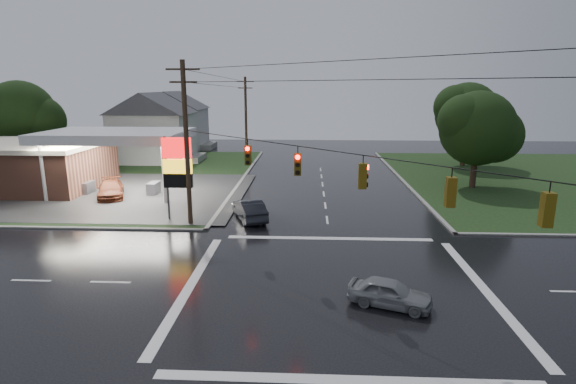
{
  "coord_description": "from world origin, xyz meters",
  "views": [
    {
      "loc": [
        -1.35,
        -19.91,
        9.36
      ],
      "look_at": [
        -2.62,
        6.91,
        3.0
      ],
      "focal_mm": 28.0,
      "sensor_mm": 36.0,
      "label": 1
    }
  ],
  "objects_px": {
    "pylon_sign": "(177,165)",
    "house_near": "(153,126)",
    "car_north": "(249,209)",
    "car_pump": "(111,189)",
    "tree_nw_behind": "(22,115)",
    "tree_ne_near": "(479,129)",
    "gas_station": "(44,162)",
    "utility_pole_nw": "(186,142)",
    "tree_ne_far": "(468,114)",
    "utility_pole_n": "(246,117)",
    "house_far": "(174,119)",
    "car_crossing": "(390,293)"
  },
  "relations": [
    {
      "from": "utility_pole_n",
      "to": "house_near",
      "type": "xyz_separation_m",
      "value": [
        -11.45,
        -2.0,
        -1.06
      ]
    },
    {
      "from": "tree_ne_near",
      "to": "car_north",
      "type": "distance_m",
      "value": 23.15
    },
    {
      "from": "tree_ne_far",
      "to": "utility_pole_n",
      "type": "bearing_deg",
      "value": 171.45
    },
    {
      "from": "pylon_sign",
      "to": "house_far",
      "type": "bearing_deg",
      "value": 106.98
    },
    {
      "from": "tree_ne_far",
      "to": "tree_ne_near",
      "type": "bearing_deg",
      "value": -104.07
    },
    {
      "from": "tree_ne_near",
      "to": "utility_pole_n",
      "type": "bearing_deg",
      "value": 145.9
    },
    {
      "from": "car_crossing",
      "to": "car_pump",
      "type": "height_order",
      "value": "car_pump"
    },
    {
      "from": "house_far",
      "to": "car_crossing",
      "type": "height_order",
      "value": "house_far"
    },
    {
      "from": "house_far",
      "to": "tree_ne_far",
      "type": "xyz_separation_m",
      "value": [
        39.1,
        -14.01,
        1.77
      ]
    },
    {
      "from": "utility_pole_nw",
      "to": "car_north",
      "type": "distance_m",
      "value": 6.48
    },
    {
      "from": "pylon_sign",
      "to": "car_pump",
      "type": "bearing_deg",
      "value": 141.04
    },
    {
      "from": "gas_station",
      "to": "car_north",
      "type": "distance_m",
      "value": 22.04
    },
    {
      "from": "house_far",
      "to": "car_crossing",
      "type": "relative_size",
      "value": 3.07
    },
    {
      "from": "pylon_sign",
      "to": "tree_ne_far",
      "type": "height_order",
      "value": "tree_ne_far"
    },
    {
      "from": "car_north",
      "to": "car_pump",
      "type": "xyz_separation_m",
      "value": [
        -12.75,
        5.98,
        -0.03
      ]
    },
    {
      "from": "utility_pole_nw",
      "to": "car_pump",
      "type": "distance_m",
      "value": 12.51
    },
    {
      "from": "car_north",
      "to": "car_crossing",
      "type": "height_order",
      "value": "car_north"
    },
    {
      "from": "pylon_sign",
      "to": "gas_station",
      "type": "bearing_deg",
      "value": 148.78
    },
    {
      "from": "utility_pole_nw",
      "to": "tree_ne_far",
      "type": "xyz_separation_m",
      "value": [
        26.65,
        24.49,
        0.46
      ]
    },
    {
      "from": "tree_ne_near",
      "to": "tree_ne_far",
      "type": "xyz_separation_m",
      "value": [
        3.01,
        12.0,
        0.62
      ]
    },
    {
      "from": "utility_pole_nw",
      "to": "utility_pole_n",
      "type": "distance_m",
      "value": 28.5
    },
    {
      "from": "house_far",
      "to": "car_north",
      "type": "height_order",
      "value": "house_far"
    },
    {
      "from": "car_north",
      "to": "car_pump",
      "type": "distance_m",
      "value": 14.09
    },
    {
      "from": "utility_pole_nw",
      "to": "tree_ne_near",
      "type": "xyz_separation_m",
      "value": [
        23.64,
        12.49,
        -0.16
      ]
    },
    {
      "from": "gas_station",
      "to": "tree_ne_near",
      "type": "relative_size",
      "value": 2.92
    },
    {
      "from": "car_north",
      "to": "car_pump",
      "type": "bearing_deg",
      "value": -46.71
    },
    {
      "from": "house_near",
      "to": "house_far",
      "type": "relative_size",
      "value": 1.0
    },
    {
      "from": "tree_ne_near",
      "to": "car_crossing",
      "type": "bearing_deg",
      "value": -116.6
    },
    {
      "from": "tree_ne_far",
      "to": "tree_nw_behind",
      "type": "bearing_deg",
      "value": -175.51
    },
    {
      "from": "car_north",
      "to": "utility_pole_nw",
      "type": "bearing_deg",
      "value": -2.65
    },
    {
      "from": "gas_station",
      "to": "house_far",
      "type": "distance_m",
      "value": 28.61
    },
    {
      "from": "pylon_sign",
      "to": "house_near",
      "type": "xyz_separation_m",
      "value": [
        -10.45,
        25.5,
        0.39
      ]
    },
    {
      "from": "car_crossing",
      "to": "tree_nw_behind",
      "type": "bearing_deg",
      "value": 69.61
    },
    {
      "from": "house_near",
      "to": "house_far",
      "type": "bearing_deg",
      "value": 94.76
    },
    {
      "from": "pylon_sign",
      "to": "house_near",
      "type": "distance_m",
      "value": 27.56
    },
    {
      "from": "tree_nw_behind",
      "to": "tree_ne_near",
      "type": "distance_m",
      "value": 48.65
    },
    {
      "from": "house_near",
      "to": "utility_pole_n",
      "type": "bearing_deg",
      "value": 9.91
    },
    {
      "from": "car_pump",
      "to": "house_far",
      "type": "bearing_deg",
      "value": 75.43
    },
    {
      "from": "house_far",
      "to": "car_north",
      "type": "bearing_deg",
      "value": -66.2
    },
    {
      "from": "tree_ne_near",
      "to": "utility_pole_nw",
      "type": "bearing_deg",
      "value": -152.14
    },
    {
      "from": "house_far",
      "to": "tree_ne_far",
      "type": "distance_m",
      "value": 41.57
    },
    {
      "from": "tree_nw_behind",
      "to": "tree_ne_far",
      "type": "relative_size",
      "value": 1.02
    },
    {
      "from": "tree_ne_near",
      "to": "car_north",
      "type": "relative_size",
      "value": 1.96
    },
    {
      "from": "tree_nw_behind",
      "to": "car_north",
      "type": "xyz_separation_m",
      "value": [
        28.27,
        -19.14,
        -5.43
      ]
    },
    {
      "from": "car_crossing",
      "to": "car_pump",
      "type": "relative_size",
      "value": 0.72
    },
    {
      "from": "pylon_sign",
      "to": "car_crossing",
      "type": "bearing_deg",
      "value": -44.03
    },
    {
      "from": "house_near",
      "to": "tree_nw_behind",
      "type": "relative_size",
      "value": 1.1
    },
    {
      "from": "utility_pole_n",
      "to": "car_north",
      "type": "height_order",
      "value": "utility_pole_n"
    },
    {
      "from": "car_north",
      "to": "car_crossing",
      "type": "distance_m",
      "value": 14.86
    },
    {
      "from": "pylon_sign",
      "to": "car_pump",
      "type": "distance_m",
      "value": 10.58
    }
  ]
}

